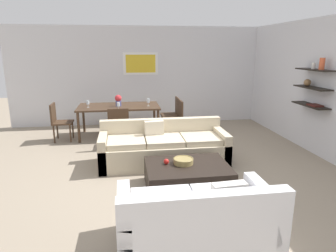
{
  "coord_description": "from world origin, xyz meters",
  "views": [
    {
      "loc": [
        -0.82,
        -4.91,
        2.09
      ],
      "look_at": [
        -0.06,
        0.2,
        0.75
      ],
      "focal_mm": 31.81,
      "sensor_mm": 36.0,
      "label": 1
    }
  ],
  "objects_px": {
    "wine_glass_left_near": "(88,103)",
    "dining_table": "(119,108)",
    "dining_chair_right_near": "(176,116)",
    "apple_on_coffee_table": "(166,162)",
    "decorative_bowl": "(183,161)",
    "dining_chair_foot": "(119,125)",
    "loveseat_white": "(198,220)",
    "coffee_table": "(187,177)",
    "centerpiece_vase": "(118,100)",
    "wine_glass_foot": "(118,105)",
    "dining_chair_right_far": "(173,112)",
    "sofa_beige": "(163,148)",
    "dining_chair_left_near": "(59,120)",
    "wine_glass_right_near": "(148,101)"
  },
  "relations": [
    {
      "from": "dining_chair_foot",
      "to": "centerpiece_vase",
      "type": "relative_size",
      "value": 3.25
    },
    {
      "from": "centerpiece_vase",
      "to": "dining_chair_right_far",
      "type": "bearing_deg",
      "value": 11.03
    },
    {
      "from": "wine_glass_right_near",
      "to": "centerpiece_vase",
      "type": "relative_size",
      "value": 0.67
    },
    {
      "from": "coffee_table",
      "to": "dining_chair_right_far",
      "type": "relative_size",
      "value": 1.43
    },
    {
      "from": "coffee_table",
      "to": "dining_chair_foot",
      "type": "relative_size",
      "value": 1.43
    },
    {
      "from": "sofa_beige",
      "to": "centerpiece_vase",
      "type": "height_order",
      "value": "centerpiece_vase"
    },
    {
      "from": "dining_chair_left_near",
      "to": "centerpiece_vase",
      "type": "height_order",
      "value": "centerpiece_vase"
    },
    {
      "from": "loveseat_white",
      "to": "dining_table",
      "type": "relative_size",
      "value": 0.87
    },
    {
      "from": "dining_chair_right_far",
      "to": "sofa_beige",
      "type": "bearing_deg",
      "value": -103.93
    },
    {
      "from": "coffee_table",
      "to": "wine_glass_right_near",
      "type": "height_order",
      "value": "wine_glass_right_near"
    },
    {
      "from": "wine_glass_left_near",
      "to": "dining_table",
      "type": "bearing_deg",
      "value": 10.2
    },
    {
      "from": "apple_on_coffee_table",
      "to": "dining_table",
      "type": "bearing_deg",
      "value": 103.81
    },
    {
      "from": "dining_table",
      "to": "wine_glass_foot",
      "type": "bearing_deg",
      "value": -90.0
    },
    {
      "from": "coffee_table",
      "to": "wine_glass_foot",
      "type": "relative_size",
      "value": 7.65
    },
    {
      "from": "decorative_bowl",
      "to": "centerpiece_vase",
      "type": "distance_m",
      "value": 3.19
    },
    {
      "from": "dining_table",
      "to": "dining_chair_left_near",
      "type": "bearing_deg",
      "value": -170.43
    },
    {
      "from": "wine_glass_left_near",
      "to": "apple_on_coffee_table",
      "type": "bearing_deg",
      "value": -63.27
    },
    {
      "from": "dining_chair_foot",
      "to": "wine_glass_foot",
      "type": "bearing_deg",
      "value": 90.0
    },
    {
      "from": "apple_on_coffee_table",
      "to": "wine_glass_foot",
      "type": "distance_m",
      "value": 2.7
    },
    {
      "from": "sofa_beige",
      "to": "centerpiece_vase",
      "type": "bearing_deg",
      "value": 113.1
    },
    {
      "from": "coffee_table",
      "to": "centerpiece_vase",
      "type": "distance_m",
      "value": 3.31
    },
    {
      "from": "dining_table",
      "to": "dining_chair_foot",
      "type": "relative_size",
      "value": 2.21
    },
    {
      "from": "dining_chair_right_near",
      "to": "wine_glass_left_near",
      "type": "distance_m",
      "value": 2.13
    },
    {
      "from": "wine_glass_left_near",
      "to": "wine_glass_right_near",
      "type": "bearing_deg",
      "value": 0.0
    },
    {
      "from": "dining_chair_right_near",
      "to": "apple_on_coffee_table",
      "type": "bearing_deg",
      "value": -102.98
    },
    {
      "from": "decorative_bowl",
      "to": "wine_glass_left_near",
      "type": "xyz_separation_m",
      "value": [
        -1.71,
        2.91,
        0.44
      ]
    },
    {
      "from": "decorative_bowl",
      "to": "wine_glass_foot",
      "type": "xyz_separation_m",
      "value": [
        -1.0,
        2.58,
        0.43
      ]
    },
    {
      "from": "dining_chair_right_near",
      "to": "sofa_beige",
      "type": "bearing_deg",
      "value": -107.42
    },
    {
      "from": "loveseat_white",
      "to": "coffee_table",
      "type": "relative_size",
      "value": 1.35
    },
    {
      "from": "dining_chair_right_far",
      "to": "wine_glass_left_near",
      "type": "bearing_deg",
      "value": -170.21
    },
    {
      "from": "dining_chair_right_near",
      "to": "wine_glass_foot",
      "type": "xyz_separation_m",
      "value": [
        -1.38,
        -0.22,
        0.36
      ]
    },
    {
      "from": "dining_table",
      "to": "wine_glass_left_near",
      "type": "bearing_deg",
      "value": -169.8
    },
    {
      "from": "wine_glass_foot",
      "to": "wine_glass_right_near",
      "type": "distance_m",
      "value": 0.78
    },
    {
      "from": "apple_on_coffee_table",
      "to": "wine_glass_right_near",
      "type": "distance_m",
      "value": 2.92
    },
    {
      "from": "decorative_bowl",
      "to": "wine_glass_left_near",
      "type": "distance_m",
      "value": 3.4
    },
    {
      "from": "sofa_beige",
      "to": "wine_glass_foot",
      "type": "distance_m",
      "value": 1.83
    },
    {
      "from": "wine_glass_foot",
      "to": "wine_glass_right_near",
      "type": "bearing_deg",
      "value": 24.84
    },
    {
      "from": "decorative_bowl",
      "to": "dining_chair_left_near",
      "type": "bearing_deg",
      "value": 130.4
    },
    {
      "from": "wine_glass_right_near",
      "to": "loveseat_white",
      "type": "bearing_deg",
      "value": -87.82
    },
    {
      "from": "decorative_bowl",
      "to": "wine_glass_foot",
      "type": "bearing_deg",
      "value": 111.25
    },
    {
      "from": "decorative_bowl",
      "to": "dining_chair_right_near",
      "type": "bearing_deg",
      "value": 82.28
    },
    {
      "from": "loveseat_white",
      "to": "wine_glass_left_near",
      "type": "height_order",
      "value": "wine_glass_left_near"
    },
    {
      "from": "loveseat_white",
      "to": "apple_on_coffee_table",
      "type": "height_order",
      "value": "loveseat_white"
    },
    {
      "from": "apple_on_coffee_table",
      "to": "wine_glass_foot",
      "type": "bearing_deg",
      "value": 106.17
    },
    {
      "from": "dining_chair_left_near",
      "to": "wine_glass_foot",
      "type": "xyz_separation_m",
      "value": [
        1.38,
        -0.22,
        0.36
      ]
    },
    {
      "from": "decorative_bowl",
      "to": "dining_chair_foot",
      "type": "distance_m",
      "value": 2.34
    },
    {
      "from": "dining_chair_right_near",
      "to": "centerpiece_vase",
      "type": "xyz_separation_m",
      "value": [
        -1.38,
        0.2,
        0.39
      ]
    },
    {
      "from": "loveseat_white",
      "to": "dining_chair_right_far",
      "type": "height_order",
      "value": "dining_chair_right_far"
    },
    {
      "from": "sofa_beige",
      "to": "dining_chair_left_near",
      "type": "xyz_separation_m",
      "value": [
        -2.21,
        1.76,
        0.21
      ]
    },
    {
      "from": "apple_on_coffee_table",
      "to": "wine_glass_foot",
      "type": "height_order",
      "value": "wine_glass_foot"
    }
  ]
}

